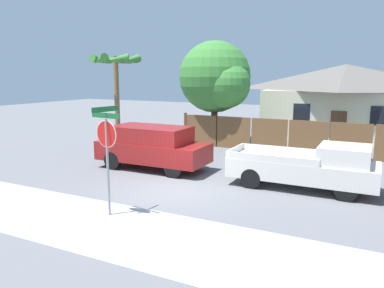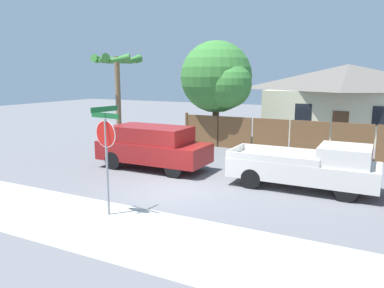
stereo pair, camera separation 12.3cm
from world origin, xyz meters
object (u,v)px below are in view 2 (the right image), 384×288
Objects in this scene: oak_tree at (219,79)px; palm_tree at (117,68)px; red_suv at (153,146)px; stop_sign at (106,141)px; orange_pickup at (309,167)px; house at (346,100)px.

oak_tree reaches higher than palm_tree.
stop_sign is (1.88, -5.30, 1.18)m from red_suv.
orange_pickup is at bearing 55.49° from stop_sign.
red_suv is at bearing 179.89° from orange_pickup.
oak_tree reaches higher than stop_sign.
stop_sign is at bearing -53.90° from palm_tree.
house is at bearing 89.89° from orange_pickup.
stop_sign is at bearing -132.23° from orange_pickup.
oak_tree is 12.60m from stop_sign.
palm_tree is at bearing -134.92° from oak_tree.
orange_pickup is at bearing -46.94° from oak_tree.
palm_tree reaches higher than stop_sign.
house is 2.12× the size of red_suv.
house is at bearing 42.96° from palm_tree.
stop_sign is (1.80, -12.36, -1.68)m from oak_tree.
house is 14.83m from palm_tree.
oak_tree is at bearing 105.89° from stop_sign.
orange_pickup is (6.59, -7.05, -3.06)m from oak_tree.
palm_tree is 6.05m from red_suv.
house reaches higher than stop_sign.
palm_tree reaches higher than orange_pickup.
palm_tree is at bearing 133.70° from stop_sign.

